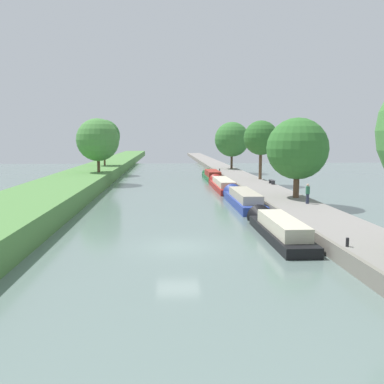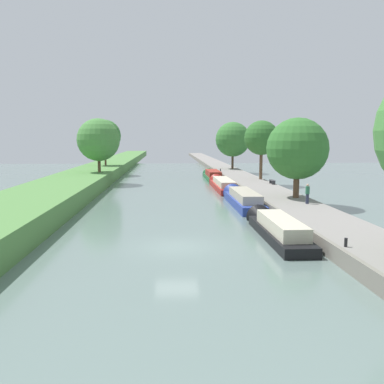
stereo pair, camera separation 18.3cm
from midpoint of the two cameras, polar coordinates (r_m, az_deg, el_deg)
name	(u,v)px [view 1 (the left image)]	position (r m, az deg, el deg)	size (l,w,h in m)	color
ground_plane	(178,247)	(23.67, -2.21, -7.67)	(160.00, 160.00, 0.00)	slate
right_towpath	(351,237)	(25.93, 21.13, -5.87)	(4.40, 260.00, 0.84)	gray
stone_quay	(312,237)	(25.04, 16.28, -6.07)	(0.25, 260.00, 0.89)	gray
narrowboat_black	(277,227)	(26.66, 11.61, -4.89)	(1.97, 10.28, 2.02)	black
narrowboat_blue	(242,199)	(38.55, 6.89, -0.91)	(2.14, 11.70, 2.13)	#283D93
narrowboat_red	(222,184)	(50.68, 4.10, 1.07)	(2.12, 12.97, 2.03)	maroon
narrowboat_green	(212,175)	(62.73, 2.67, 2.33)	(2.14, 11.10, 2.15)	#1E6033
tree_rightbank_midnear	(297,149)	(37.99, 14.42, 5.88)	(5.55, 5.55, 7.22)	brown
tree_rightbank_midfar	(261,138)	(54.40, 9.54, 7.48)	(4.51, 4.51, 7.71)	brown
tree_rightbank_far	(232,139)	(73.15, 5.54, 7.35)	(6.14, 6.14, 8.30)	#4C3828
tree_leftbank_downstream	(98,140)	(56.28, -13.14, 7.13)	(5.70, 5.70, 7.20)	brown
tree_leftbank_upstream	(104,136)	(70.35, -12.31, 7.70)	(5.35, 5.35, 7.67)	brown
person_walking	(308,193)	(34.86, 15.75, -0.16)	(0.34, 0.34, 1.66)	#282D42
mooring_bollard_near	(347,242)	(21.77, 20.71, -6.60)	(0.16, 0.16, 0.45)	black
mooring_bollard_far	(220,170)	(67.31, 3.82, 3.10)	(0.16, 0.16, 0.45)	black
park_bench	(272,181)	(49.24, 11.02, 1.52)	(0.44, 1.50, 0.47)	#333338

